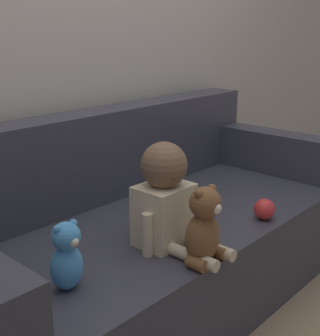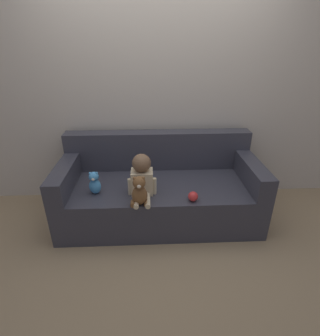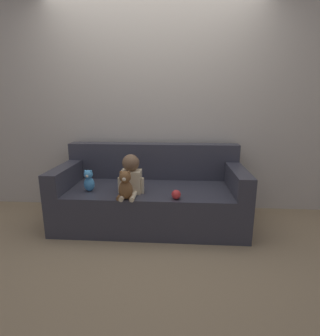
% 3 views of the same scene
% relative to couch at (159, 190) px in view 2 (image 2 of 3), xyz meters
% --- Properties ---
extents(ground_plane, '(12.00, 12.00, 0.00)m').
position_rel_couch_xyz_m(ground_plane, '(0.00, -0.06, -0.30)').
color(ground_plane, '#9E8460').
extents(wall_back, '(8.00, 0.05, 2.60)m').
position_rel_couch_xyz_m(wall_back, '(0.00, 0.48, 1.00)').
color(wall_back, beige).
rests_on(wall_back, ground_plane).
extents(couch, '(2.01, 0.89, 0.85)m').
position_rel_couch_xyz_m(couch, '(0.00, 0.00, 0.00)').
color(couch, '#383842').
rests_on(couch, ground_plane).
extents(person_baby, '(0.27, 0.37, 0.39)m').
position_rel_couch_xyz_m(person_baby, '(-0.17, -0.26, 0.30)').
color(person_baby, beige).
rests_on(person_baby, couch).
extents(teddy_bear_brown, '(0.16, 0.13, 0.28)m').
position_rel_couch_xyz_m(teddy_bear_brown, '(-0.19, -0.45, 0.26)').
color(teddy_bear_brown, brown).
rests_on(teddy_bear_brown, couch).
extents(plush_toy_side, '(0.11, 0.10, 0.23)m').
position_rel_couch_xyz_m(plush_toy_side, '(-0.61, -0.24, 0.24)').
color(plush_toy_side, '#4C9EDB').
rests_on(plush_toy_side, couch).
extents(toy_ball, '(0.09, 0.09, 0.09)m').
position_rel_couch_xyz_m(toy_ball, '(0.29, -0.41, 0.17)').
color(toy_ball, red).
rests_on(toy_ball, couch).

